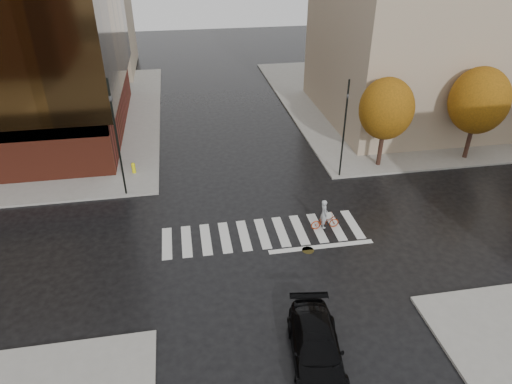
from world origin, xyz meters
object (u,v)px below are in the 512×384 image
(cyclist, at_px, (325,219))
(traffic_light_nw, at_px, (116,131))
(traffic_light_ne, at_px, (345,124))
(fire_hydrant, at_px, (133,167))
(sedan, at_px, (316,347))

(cyclist, bearing_deg, traffic_light_nw, 61.49)
(traffic_light_ne, bearing_deg, fire_hydrant, 11.84)
(cyclist, relative_size, traffic_light_ne, 0.28)
(cyclist, xyz_separation_m, traffic_light_ne, (2.96, 5.88, 3.38))
(sedan, xyz_separation_m, traffic_light_nw, (-8.60, 14.90, 3.89))
(cyclist, height_order, traffic_light_nw, traffic_light_nw)
(sedan, distance_m, traffic_light_nw, 17.64)
(traffic_light_nw, xyz_separation_m, fire_hydrant, (0.36, 2.87, -4.03))
(sedan, xyz_separation_m, traffic_light_ne, (6.13, 14.90, 3.31))
(fire_hydrant, bearing_deg, traffic_light_ne, -11.30)
(traffic_light_nw, bearing_deg, traffic_light_ne, 111.11)
(sedan, relative_size, cyclist, 2.59)
(sedan, relative_size, traffic_light_ne, 0.73)
(cyclist, xyz_separation_m, fire_hydrant, (-11.41, 8.75, -0.08))
(sedan, distance_m, fire_hydrant, 19.59)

